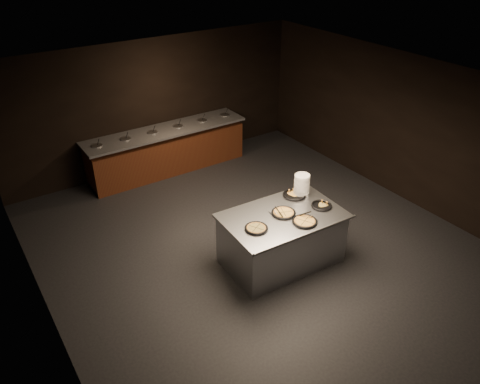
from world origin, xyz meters
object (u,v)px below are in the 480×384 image
(serving_counter, at_px, (281,239))
(pan_cheese_whole, at_px, (283,213))
(plate_stack, at_px, (302,185))
(pan_veggie_whole, at_px, (256,228))

(serving_counter, height_order, pan_cheese_whole, pan_cheese_whole)
(plate_stack, height_order, pan_veggie_whole, plate_stack)
(plate_stack, distance_m, pan_cheese_whole, 0.74)
(serving_counter, relative_size, pan_cheese_whole, 5.01)
(pan_veggie_whole, bearing_deg, pan_cheese_whole, 9.91)
(serving_counter, bearing_deg, pan_cheese_whole, 34.58)
(plate_stack, bearing_deg, serving_counter, -153.12)
(pan_veggie_whole, height_order, pan_cheese_whole, same)
(plate_stack, xyz_separation_m, pan_veggie_whole, (-1.26, -0.43, -0.16))
(plate_stack, bearing_deg, pan_veggie_whole, -161.14)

